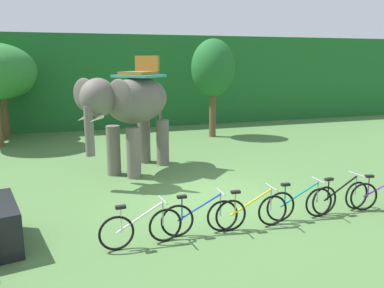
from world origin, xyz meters
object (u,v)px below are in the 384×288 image
object	(u,v)px
elephant	(132,106)
bike_black	(341,197)
bike_teal	(300,203)
tree_center	(2,77)
bike_white	(141,228)
tree_far_left	(213,69)
bike_blue	(200,217)
bike_yellow	(252,212)
bike_purple	(383,195)

from	to	relation	value
elephant	bike_black	size ratio (longest dim) A/B	2.21
elephant	bike_teal	size ratio (longest dim) A/B	2.21
tree_center	bike_white	xyz separation A→B (m)	(3.83, -13.01, -2.46)
tree_far_left	elephant	size ratio (longest dim) A/B	1.22
elephant	bike_teal	bearing A→B (deg)	-60.64
tree_far_left	bike_blue	bearing A→B (deg)	-112.39
bike_black	tree_far_left	bearing A→B (deg)	86.79
bike_yellow	elephant	bearing A→B (deg)	107.11
tree_far_left	bike_blue	xyz separation A→B (m)	(-4.24, -10.29, -2.84)
bike_teal	bike_purple	xyz separation A→B (m)	(2.28, -0.11, 0.00)
tree_center	bike_yellow	world-z (taller)	tree_center
tree_center	bike_yellow	xyz separation A→B (m)	(6.30, -12.92, -2.46)
bike_teal	bike_white	bearing A→B (deg)	-176.69
elephant	bike_black	bearing A→B (deg)	-51.19
bike_blue	bike_purple	size ratio (longest dim) A/B	1.01
bike_white	bike_blue	size ratio (longest dim) A/B	1.00
bike_yellow	bike_black	world-z (taller)	same
bike_black	bike_teal	bearing A→B (deg)	-176.04
bike_blue	bike_yellow	xyz separation A→B (m)	(1.18, -0.07, 0.00)
tree_far_left	bike_purple	bearing A→B (deg)	-87.13
tree_far_left	bike_yellow	size ratio (longest dim) A/B	2.69
bike_yellow	bike_teal	xyz separation A→B (m)	(1.29, 0.12, 0.00)
elephant	bike_white	world-z (taller)	elephant
bike_blue	bike_teal	bearing A→B (deg)	1.33
tree_far_left	bike_teal	distance (m)	10.77
elephant	bike_white	size ratio (longest dim) A/B	2.21
tree_center	bike_yellow	distance (m)	14.58
tree_far_left	bike_teal	world-z (taller)	tree_far_left
elephant	bike_purple	distance (m)	7.69
bike_white	bike_purple	bearing A→B (deg)	1.00
tree_center	bike_black	bearing A→B (deg)	-55.33
tree_far_left	bike_white	distance (m)	12.16
tree_center	bike_blue	size ratio (longest dim) A/B	2.26
bike_yellow	bike_purple	xyz separation A→B (m)	(3.58, 0.01, 0.00)
tree_far_left	elephant	world-z (taller)	tree_far_left
elephant	bike_blue	world-z (taller)	elephant
elephant	bike_yellow	world-z (taller)	elephant
tree_far_left	bike_white	world-z (taller)	tree_far_left
elephant	bike_teal	xyz separation A→B (m)	(2.94, -5.23, -1.82)
bike_purple	bike_white	bearing A→B (deg)	-179.00
bike_white	bike_purple	size ratio (longest dim) A/B	1.01
tree_center	bike_white	size ratio (longest dim) A/B	2.26
tree_center	elephant	bearing A→B (deg)	-58.40
elephant	bike_yellow	distance (m)	5.88
bike_black	bike_purple	world-z (taller)	same
bike_yellow	bike_teal	bearing A→B (deg)	5.41
bike_yellow	bike_blue	bearing A→B (deg)	176.85
tree_center	bike_yellow	bearing A→B (deg)	-63.99
elephant	bike_purple	world-z (taller)	elephant
tree_center	bike_black	xyz separation A→B (m)	(8.79, -12.71, -2.46)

